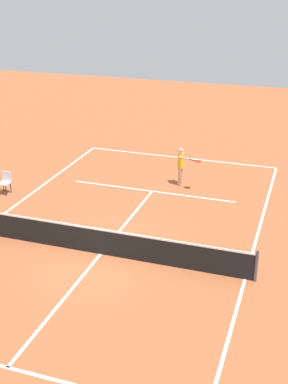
{
  "coord_description": "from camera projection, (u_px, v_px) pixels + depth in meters",
  "views": [
    {
      "loc": [
        -6.19,
        13.79,
        8.73
      ],
      "look_at": [
        -0.29,
        -3.75,
        0.8
      ],
      "focal_mm": 47.78,
      "sensor_mm": 36.0,
      "label": 1
    }
  ],
  "objects": [
    {
      "name": "tennis_ball",
      "position": [
        135.0,
        203.0,
        20.98
      ],
      "size": [
        0.07,
        0.07,
        0.07
      ],
      "primitive_type": "sphere",
      "color": "#CCE033",
      "rests_on": "ground"
    },
    {
      "name": "ground_plane",
      "position": [
        101.0,
        254.0,
        17.26
      ],
      "size": [
        60.0,
        60.0,
        0.0
      ],
      "primitive_type": "plane",
      "color": "#AD5933"
    },
    {
      "name": "courtside_chair_mid",
      "position": [
        5.0,
        182.0,
        21.86
      ],
      "size": [
        0.44,
        0.46,
        0.95
      ],
      "color": "#262626",
      "rests_on": "ground"
    },
    {
      "name": "tennis_net",
      "position": [
        100.0,
        241.0,
        17.07
      ],
      "size": [
        10.43,
        0.1,
        1.07
      ],
      "color": "#4C4C51",
      "rests_on": "ground"
    },
    {
      "name": "court_lines",
      "position": [
        101.0,
        254.0,
        17.26
      ],
      "size": [
        9.83,
        20.88,
        0.01
      ],
      "color": "white",
      "rests_on": "ground"
    },
    {
      "name": "player_serving",
      "position": [
        182.0,
        163.0,
        22.54
      ],
      "size": [
        1.21,
        0.88,
        1.72
      ],
      "rotation": [
        0.0,
        0.0,
        1.26
      ],
      "color": "#D8A884",
      "rests_on": "ground"
    }
  ]
}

